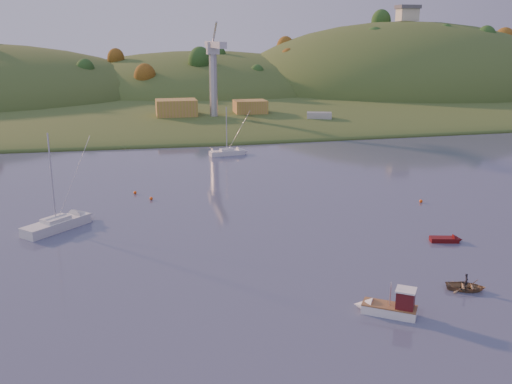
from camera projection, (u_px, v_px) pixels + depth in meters
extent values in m
plane|color=#313550|center=(410.00, 360.00, 43.94)|extent=(500.00, 500.00, 0.00)
cube|color=#344B1E|center=(176.00, 90.00, 260.68)|extent=(620.00, 220.00, 1.50)
ellipsoid|color=#344B1E|center=(190.00, 107.00, 199.43)|extent=(640.00, 150.00, 7.00)
ellipsoid|color=#344B1E|center=(203.00, 94.00, 243.88)|extent=(140.00, 120.00, 36.00)
ellipsoid|color=#344B1E|center=(402.00, 93.00, 247.09)|extent=(150.00, 130.00, 60.00)
cube|color=beige|center=(407.00, 15.00, 238.47)|extent=(8.00, 6.00, 5.00)
cube|color=#595960|center=(408.00, 7.00, 237.62)|extent=(9.00, 7.00, 1.50)
cube|color=slate|center=(224.00, 120.00, 159.61)|extent=(42.00, 16.00, 2.40)
cube|color=#A38D36|center=(176.00, 108.00, 156.95)|extent=(11.00, 8.00, 4.80)
cube|color=#A38D36|center=(250.00, 107.00, 162.28)|extent=(9.00, 7.00, 4.00)
cylinder|color=#B7B7BC|center=(213.00, 84.00, 154.41)|extent=(2.20, 2.20, 18.00)
cube|color=#B7B7BC|center=(213.00, 48.00, 151.89)|extent=(3.20, 3.20, 3.20)
cube|color=#B7B7BC|center=(218.00, 45.00, 143.14)|extent=(1.80, 18.00, 1.60)
cube|color=#B7B7BC|center=(210.00, 44.00, 156.34)|extent=(1.80, 10.00, 1.60)
cube|color=white|center=(389.00, 310.00, 50.97)|extent=(4.91, 4.09, 0.86)
cone|color=white|center=(363.00, 306.00, 51.82)|extent=(2.34, 2.36, 1.72)
cube|color=brown|center=(390.00, 306.00, 50.85)|extent=(4.94, 4.13, 0.11)
cube|color=#521315|center=(405.00, 299.00, 50.14)|extent=(2.06, 2.04, 1.72)
cube|color=white|center=(406.00, 290.00, 49.90)|extent=(2.33, 2.30, 0.14)
cylinder|color=silver|center=(390.00, 294.00, 50.55)|extent=(0.10, 0.10, 2.29)
cube|color=silver|center=(56.00, 225.00, 73.19)|extent=(8.34, 8.32, 1.25)
cube|color=silver|center=(56.00, 220.00, 73.01)|extent=(3.85, 3.84, 0.79)
cylinder|color=silver|center=(52.00, 178.00, 71.52)|extent=(0.18, 0.18, 11.33)
cylinder|color=silver|center=(56.00, 218.00, 72.94)|extent=(2.65, 2.64, 0.12)
cylinder|color=silver|center=(56.00, 218.00, 72.92)|extent=(2.50, 2.49, 0.36)
cube|color=silver|center=(227.00, 153.00, 119.02)|extent=(7.54, 3.42, 1.00)
cube|color=silver|center=(227.00, 150.00, 118.87)|extent=(2.97, 2.09, 0.64)
cylinder|color=silver|center=(227.00, 129.00, 117.68)|extent=(0.18, 0.18, 9.08)
cylinder|color=silver|center=(227.00, 149.00, 118.81)|extent=(2.88, 0.63, 0.12)
cylinder|color=silver|center=(227.00, 149.00, 118.78)|extent=(2.57, 0.80, 0.36)
imported|color=olive|center=(466.00, 286.00, 55.86)|extent=(4.53, 3.98, 0.78)
imported|color=black|center=(466.00, 283.00, 55.76)|extent=(0.54, 0.64, 1.48)
cube|color=#500B0C|center=(444.00, 239.00, 69.06)|extent=(3.54, 2.09, 0.55)
cone|color=#500B0C|center=(458.00, 240.00, 69.01)|extent=(1.45, 1.57, 1.33)
cube|color=slate|center=(319.00, 123.00, 155.68)|extent=(16.43, 9.91, 1.99)
cube|color=#B7B7BC|center=(319.00, 117.00, 155.24)|extent=(7.32, 5.15, 2.65)
sphere|color=#FA510D|center=(421.00, 201.00, 85.15)|extent=(0.50, 0.50, 0.50)
sphere|color=#FA510D|center=(135.00, 193.00, 89.81)|extent=(0.50, 0.50, 0.50)
sphere|color=#FA510D|center=(151.00, 199.00, 86.51)|extent=(0.50, 0.50, 0.50)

